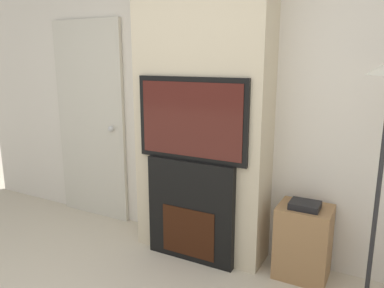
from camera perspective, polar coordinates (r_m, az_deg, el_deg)
name	(u,v)px	position (r m, az deg, el deg)	size (l,w,h in m)	color
wall_back	(213,98)	(3.31, 3.17, 7.05)	(6.00, 0.06, 2.70)	silver
chimney_breast	(202,100)	(3.13, 1.55, 6.72)	(1.15, 0.35, 2.70)	beige
fireplace	(192,210)	(3.20, -0.01, -10.08)	(0.78, 0.15, 0.88)	black
television	(192,119)	(2.99, -0.03, 3.77)	(0.96, 0.07, 0.67)	black
media_stand	(303,241)	(3.14, 16.58, -13.95)	(0.40, 0.33, 0.63)	#997047
entry_door	(91,122)	(4.10, -15.17, 3.30)	(0.88, 0.09, 2.07)	beige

